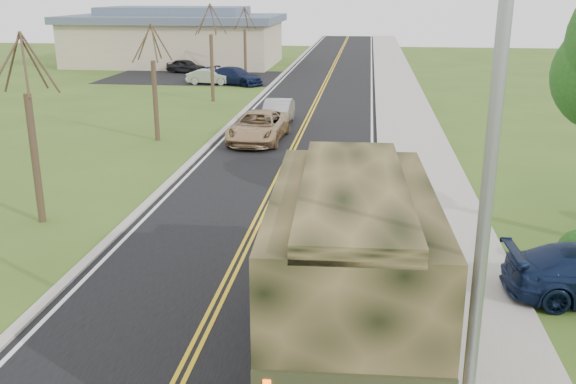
# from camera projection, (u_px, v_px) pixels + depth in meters

# --- Properties ---
(road) EXTENTS (8.00, 120.00, 0.01)m
(road) POSITION_uv_depth(u_px,v_px,m) (322.00, 90.00, 48.59)
(road) COLOR black
(road) RESTS_ON ground
(curb_right) EXTENTS (0.30, 120.00, 0.12)m
(curb_right) POSITION_uv_depth(u_px,v_px,m) (377.00, 90.00, 48.09)
(curb_right) COLOR #9E998E
(curb_right) RESTS_ON ground
(sidewalk_right) EXTENTS (3.20, 120.00, 0.10)m
(sidewalk_right) POSITION_uv_depth(u_px,v_px,m) (401.00, 91.00, 47.89)
(sidewalk_right) COLOR #9E998E
(sidewalk_right) RESTS_ON ground
(curb_left) EXTENTS (0.30, 120.00, 0.10)m
(curb_left) POSITION_uv_depth(u_px,v_px,m) (268.00, 88.00, 49.06)
(curb_left) COLOR #9E998E
(curb_left) RESTS_ON ground
(street_light) EXTENTS (1.65, 0.22, 8.00)m
(street_light) POSITION_uv_depth(u_px,v_px,m) (477.00, 216.00, 8.35)
(street_light) COLOR gray
(street_light) RESTS_ON ground
(bare_tree_a) EXTENTS (1.93, 2.26, 6.08)m
(bare_tree_a) POSITION_uv_depth(u_px,v_px,m) (33.00, 143.00, 20.23)
(bare_tree_a) COLOR #38281C
(bare_tree_a) RESTS_ON ground
(bare_tree_b) EXTENTS (1.83, 2.14, 5.73)m
(bare_tree_b) POSITION_uv_depth(u_px,v_px,m) (155.00, 91.00, 31.63)
(bare_tree_b) COLOR #38281C
(bare_tree_b) RESTS_ON ground
(bare_tree_c) EXTENTS (2.04, 2.39, 6.42)m
(bare_tree_c) POSITION_uv_depth(u_px,v_px,m) (212.00, 60.00, 42.90)
(bare_tree_c) COLOR #38281C
(bare_tree_c) RESTS_ON ground
(bare_tree_d) EXTENTS (1.88, 2.20, 5.91)m
(bare_tree_d) POSITION_uv_depth(u_px,v_px,m) (245.00, 48.00, 54.32)
(bare_tree_d) COLOR #38281C
(bare_tree_d) RESTS_ON ground
(commercial_building) EXTENTS (25.50, 21.50, 5.65)m
(commercial_building) POSITION_uv_depth(u_px,v_px,m) (176.00, 37.00, 64.77)
(commercial_building) COLOR tan
(commercial_building) RESTS_ON ground
(military_truck) EXTENTS (3.15, 8.23, 4.04)m
(military_truck) POSITION_uv_depth(u_px,v_px,m) (350.00, 256.00, 12.45)
(military_truck) COLOR black
(military_truck) RESTS_ON ground
(suv_champagne) EXTENTS (2.72, 5.45, 1.48)m
(suv_champagne) POSITION_uv_depth(u_px,v_px,m) (259.00, 127.00, 31.91)
(suv_champagne) COLOR tan
(suv_champagne) RESTS_ON ground
(sedan_silver) EXTENTS (1.49, 4.22, 1.39)m
(sedan_silver) POSITION_uv_depth(u_px,v_px,m) (278.00, 112.00, 35.91)
(sedan_silver) COLOR #9F9EA3
(sedan_silver) RESTS_ON ground
(lot_car_dark) EXTENTS (3.98, 2.58, 1.26)m
(lot_car_dark) POSITION_uv_depth(u_px,v_px,m) (186.00, 66.00, 58.29)
(lot_car_dark) COLOR black
(lot_car_dark) RESTS_ON ground
(lot_car_silver) EXTENTS (3.73, 1.43, 1.21)m
(lot_car_silver) POSITION_uv_depth(u_px,v_px,m) (210.00, 77.00, 51.37)
(lot_car_silver) COLOR #ACACB1
(lot_car_silver) RESTS_ON ground
(lot_car_navy) EXTENTS (5.13, 3.75, 1.38)m
(lot_car_navy) POSITION_uv_depth(u_px,v_px,m) (235.00, 76.00, 51.10)
(lot_car_navy) COLOR black
(lot_car_navy) RESTS_ON ground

